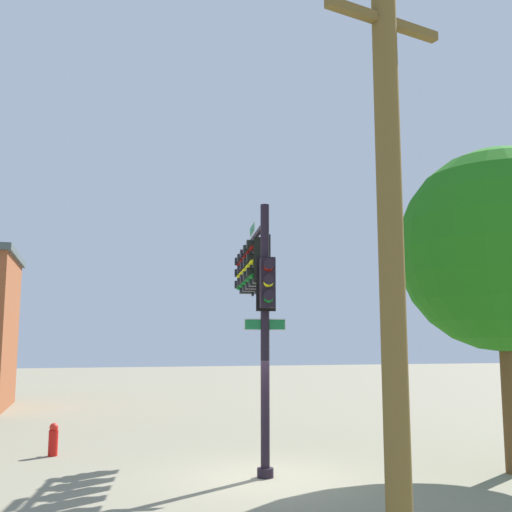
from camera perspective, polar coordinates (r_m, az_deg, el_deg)
name	(u,v)px	position (r m, az deg, el deg)	size (l,w,h in m)	color
ground_plane	(265,478)	(14.05, 0.88, -20.00)	(120.00, 120.00, 0.00)	gray
signal_pole_assembly	(255,280)	(15.39, -0.08, -2.27)	(4.99, 1.31, 6.05)	black
utility_pole	(391,259)	(7.56, 12.55, -0.29)	(0.54, 1.78, 7.60)	brown
fire_hydrant	(53,440)	(17.25, -18.42, -15.97)	(0.33, 0.24, 0.83)	red
tree_near	(501,249)	(15.43, 21.95, 0.58)	(4.80, 4.80, 7.48)	brown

